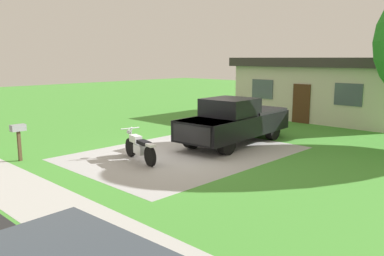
% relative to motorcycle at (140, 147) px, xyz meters
% --- Properties ---
extents(ground_plane, '(80.00, 80.00, 0.00)m').
position_rel_motorcycle_xyz_m(ground_plane, '(0.37, 1.86, -0.47)').
color(ground_plane, '#469334').
extents(driveway_pad, '(5.88, 8.27, 0.01)m').
position_rel_motorcycle_xyz_m(driveway_pad, '(0.37, 1.86, -0.47)').
color(driveway_pad, '#AAAAAA').
rests_on(driveway_pad, ground).
extents(sidewalk_strip, '(36.00, 1.80, 0.01)m').
position_rel_motorcycle_xyz_m(sidewalk_strip, '(0.37, -4.14, -0.47)').
color(sidewalk_strip, '#B3B3AE').
rests_on(sidewalk_strip, ground).
extents(motorcycle, '(2.18, 0.86, 1.09)m').
position_rel_motorcycle_xyz_m(motorcycle, '(0.00, 0.00, 0.00)').
color(motorcycle, black).
rests_on(motorcycle, ground).
extents(pickup_truck, '(2.43, 5.76, 1.90)m').
position_rel_motorcycle_xyz_m(pickup_truck, '(0.63, 4.52, 0.48)').
color(pickup_truck, black).
rests_on(pickup_truck, ground).
extents(mailbox, '(0.26, 0.48, 1.26)m').
position_rel_motorcycle_xyz_m(mailbox, '(-2.96, -2.84, 0.51)').
color(mailbox, '#4C3823').
rests_on(mailbox, ground).
extents(neighbor_house, '(9.60, 5.60, 3.50)m').
position_rel_motorcycle_xyz_m(neighbor_house, '(-0.05, 13.66, 1.32)').
color(neighbor_house, beige).
rests_on(neighbor_house, ground).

